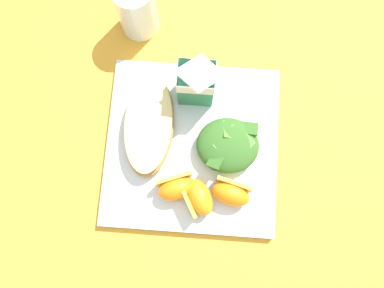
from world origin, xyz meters
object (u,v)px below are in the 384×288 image
orange_wedge_rear (231,193)px  green_salad_pile (228,145)px  orange_wedge_front (176,187)px  white_plate (192,146)px  cheesy_pizza_bread (149,125)px  orange_wedge_middle (199,198)px  milk_carton (199,81)px  drinking_clear_cup (136,8)px

orange_wedge_rear → green_salad_pile: bearing=97.1°
green_salad_pile → orange_wedge_front: green_salad_pile is taller
white_plate → orange_wedge_front: bearing=-104.8°
cheesy_pizza_bread → orange_wedge_front: bearing=-61.9°
orange_wedge_rear → white_plate: bearing=131.7°
cheesy_pizza_bread → orange_wedge_middle: bearing=-51.7°
milk_carton → drinking_clear_cup: size_ratio=1.02×
milk_carton → drinking_clear_cup: 0.17m
cheesy_pizza_bread → milk_carton: bearing=40.6°
green_salad_pile → orange_wedge_front: (-0.08, -0.07, -0.00)m
milk_carton → orange_wedge_front: (-0.02, -0.16, -0.04)m
white_plate → drinking_clear_cup: (-0.11, 0.22, 0.05)m
orange_wedge_front → orange_wedge_middle: same height
orange_wedge_middle → white_plate: bearing=100.8°
green_salad_pile → orange_wedge_rear: (0.01, -0.08, -0.00)m
milk_carton → cheesy_pizza_bread: bearing=-139.4°
drinking_clear_cup → white_plate: bearing=-63.6°
milk_carton → orange_wedge_rear: size_ratio=1.63×
orange_wedge_middle → green_salad_pile: bearing=64.6°
green_salad_pile → milk_carton: size_ratio=0.91×
white_plate → orange_wedge_middle: orange_wedge_middle is taller
milk_carton → orange_wedge_front: size_ratio=1.60×
orange_wedge_rear → drinking_clear_cup: 0.34m
white_plate → drinking_clear_cup: 0.25m
orange_wedge_middle → drinking_clear_cup: size_ratio=0.65×
green_salad_pile → orange_wedge_rear: bearing=-82.9°
green_salad_pile → white_plate: bearing=-179.5°
orange_wedge_middle → drinking_clear_cup: 0.33m
cheesy_pizza_bread → green_salad_pile: green_salad_pile is taller
white_plate → orange_wedge_rear: size_ratio=4.16×
milk_carton → white_plate: bearing=-93.0°
orange_wedge_middle → milk_carton: bearing=93.8°
milk_carton → orange_wedge_middle: 0.18m
cheesy_pizza_bread → green_salad_pile: size_ratio=1.71×
cheesy_pizza_bread → orange_wedge_rear: orange_wedge_rear is taller
green_salad_pile → orange_wedge_rear: size_ratio=1.48×
drinking_clear_cup → milk_carton: bearing=-48.5°
cheesy_pizza_bread → drinking_clear_cup: size_ratio=1.58×
orange_wedge_middle → drinking_clear_cup: bearing=112.3°
white_plate → green_salad_pile: green_salad_pile is taller
orange_wedge_front → milk_carton: bearing=81.6°
white_plate → orange_wedge_rear: 0.10m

